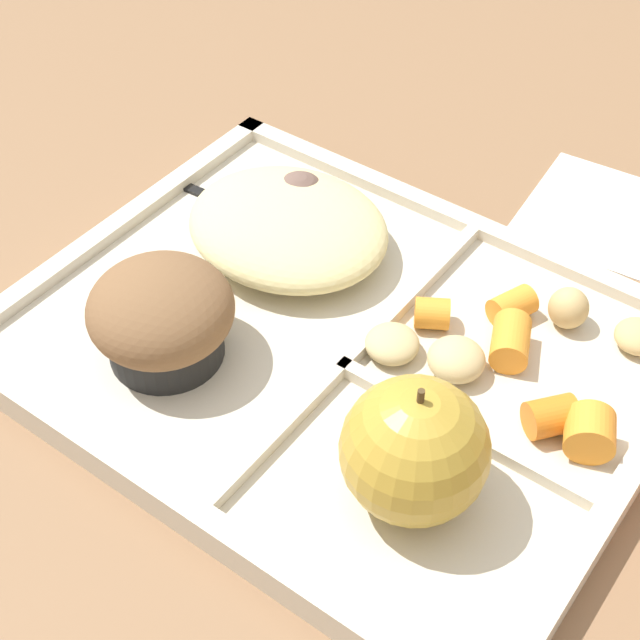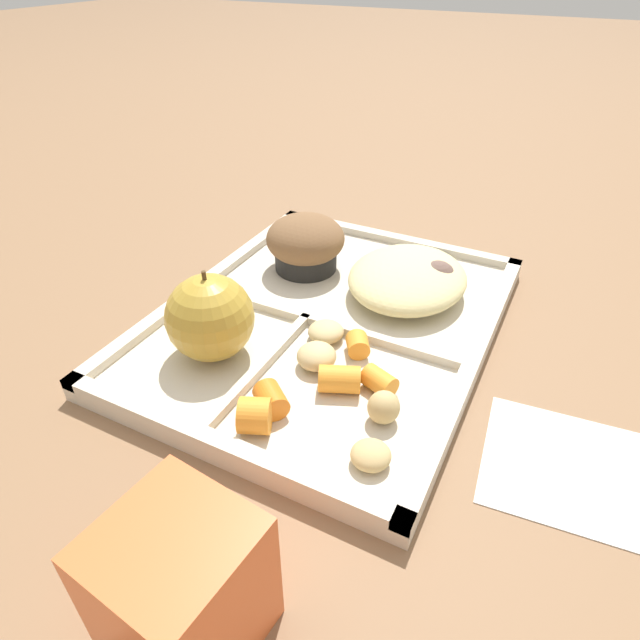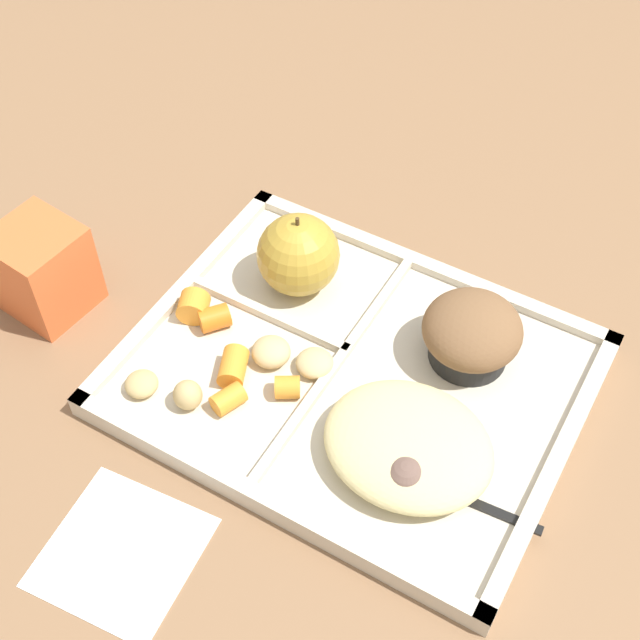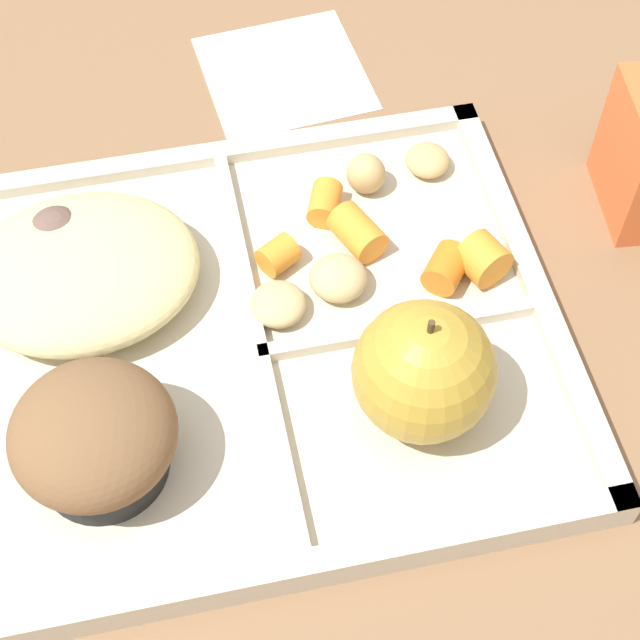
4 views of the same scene
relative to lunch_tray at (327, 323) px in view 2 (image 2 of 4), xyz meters
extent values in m
plane|color=#846042|center=(0.00, 0.00, -0.01)|extent=(6.00, 6.00, 0.00)
cube|color=beige|center=(0.00, 0.00, 0.00)|extent=(0.38, 0.30, 0.01)
cube|color=beige|center=(0.00, -0.14, 0.01)|extent=(0.38, 0.01, 0.01)
cube|color=beige|center=(0.00, 0.14, 0.01)|extent=(0.38, 0.01, 0.01)
cube|color=beige|center=(-0.18, 0.00, 0.01)|extent=(0.01, 0.30, 0.01)
cube|color=beige|center=(0.18, 0.00, 0.01)|extent=(0.01, 0.30, 0.01)
cube|color=beige|center=(-0.01, 0.00, 0.01)|extent=(0.01, 0.27, 0.01)
cube|color=beige|center=(-0.09, 0.02, 0.01)|extent=(0.16, 0.01, 0.01)
sphere|color=#B79333|center=(-0.09, 0.07, 0.04)|extent=(0.08, 0.08, 0.08)
cylinder|color=#4C381E|center=(-0.09, 0.07, 0.08)|extent=(0.00, 0.00, 0.01)
cylinder|color=black|center=(0.08, 0.07, 0.02)|extent=(0.07, 0.07, 0.02)
ellipsoid|color=brown|center=(0.08, 0.07, 0.04)|extent=(0.08, 0.08, 0.05)
cylinder|color=orange|center=(-0.07, -0.08, 0.01)|extent=(0.03, 0.03, 0.02)
cylinder|color=orange|center=(-0.04, -0.05, 0.02)|extent=(0.03, 0.03, 0.02)
cylinder|color=orange|center=(-0.15, -0.02, 0.02)|extent=(0.03, 0.03, 0.03)
cylinder|color=orange|center=(-0.09, -0.05, 0.02)|extent=(0.03, 0.04, 0.02)
cylinder|color=orange|center=(-0.13, -0.02, 0.02)|extent=(0.03, 0.03, 0.02)
ellipsoid|color=tan|center=(-0.10, -0.10, 0.02)|extent=(0.03, 0.03, 0.03)
ellipsoid|color=tan|center=(-0.03, -0.01, 0.01)|extent=(0.05, 0.05, 0.02)
ellipsoid|color=tan|center=(-0.14, -0.10, 0.01)|extent=(0.04, 0.04, 0.02)
ellipsoid|color=tan|center=(-0.07, -0.02, 0.02)|extent=(0.04, 0.04, 0.02)
ellipsoid|color=beige|center=(0.08, -0.05, 0.02)|extent=(0.14, 0.12, 0.04)
sphere|color=brown|center=(0.10, -0.04, 0.02)|extent=(0.03, 0.03, 0.03)
sphere|color=brown|center=(0.09, -0.08, 0.02)|extent=(0.04, 0.04, 0.04)
sphere|color=brown|center=(0.08, -0.05, 0.02)|extent=(0.03, 0.03, 0.03)
cube|color=black|center=(0.15, -0.06, 0.01)|extent=(0.09, 0.01, 0.00)
cube|color=black|center=(0.09, -0.07, 0.01)|extent=(0.03, 0.02, 0.00)
cylinder|color=black|center=(0.06, -0.06, 0.01)|extent=(0.03, 0.00, 0.00)
cylinder|color=black|center=(0.06, -0.07, 0.01)|extent=(0.03, 0.00, 0.00)
cylinder|color=black|center=(0.06, -0.08, 0.01)|extent=(0.03, 0.00, 0.00)
cube|color=orange|center=(-0.29, -0.06, 0.04)|extent=(0.08, 0.08, 0.09)
cube|color=white|center=(-0.07, -0.23, -0.01)|extent=(0.12, 0.12, 0.00)
camera|label=1|loc=(-0.23, 0.32, 0.42)|focal=53.76mm
camera|label=2|loc=(-0.38, -0.19, 0.30)|focal=30.12mm
camera|label=3|loc=(0.20, -0.40, 0.61)|focal=49.60mm
camera|label=4|loc=(0.02, 0.32, 0.49)|focal=56.93mm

